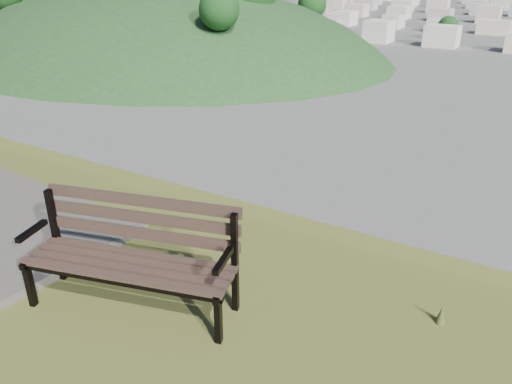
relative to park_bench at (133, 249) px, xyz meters
The scene contains 2 objects.
park_bench is the anchor object (origin of this frame).
green_wooded_hill 174.52m from the park_bench, 131.91° to the left, with size 183.28×146.63×91.64m.
Camera 1 is at (2.80, -0.34, 27.64)m, focal length 35.00 mm.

